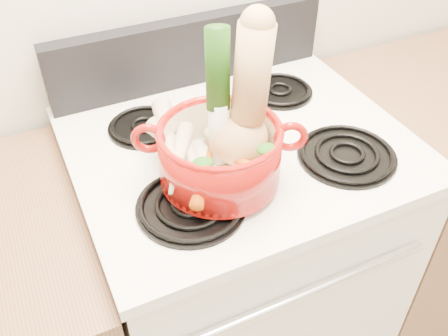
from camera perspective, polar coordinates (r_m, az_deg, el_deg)
name	(u,v)px	position (r m, az deg, el deg)	size (l,w,h in m)	color
stove_body	(236,270)	(1.53, 1.43, -11.56)	(0.76, 0.65, 0.92)	white
cooktop	(240,145)	(1.19, 1.80, 2.64)	(0.78, 0.67, 0.03)	white
control_backsplash	(190,51)	(1.36, -3.91, 13.18)	(0.76, 0.05, 0.18)	black
oven_handle	(310,292)	(1.10, 9.81, -13.81)	(0.02, 0.02, 0.60)	silver
burner_front_left	(191,205)	(1.01, -3.80, -4.21)	(0.22, 0.22, 0.02)	black
burner_front_right	(347,154)	(1.16, 13.87, 1.56)	(0.22, 0.22, 0.02)	black
burner_back_left	(144,126)	(1.23, -9.15, 4.81)	(0.17, 0.17, 0.02)	black
burner_back_right	(280,90)	(1.35, 6.42, 8.84)	(0.17, 0.17, 0.02)	black
dutch_oven	(220,154)	(1.01, -0.48, 1.61)	(0.25, 0.25, 0.12)	#950E09
pot_handle_left	(148,139)	(0.99, -8.66, 3.35)	(0.07, 0.07, 0.02)	#950E09
pot_handle_right	(291,137)	(1.00, 7.64, 3.58)	(0.07, 0.07, 0.02)	#950E09
squash	(242,98)	(0.97, 2.11, 7.97)	(0.12, 0.12, 0.30)	tan
leek	(219,97)	(0.97, -0.58, 8.08)	(0.05, 0.05, 0.30)	silver
ginger	(219,133)	(1.10, -0.53, 3.98)	(0.07, 0.05, 0.04)	tan
parsnip_0	(182,155)	(1.04, -4.84, 1.54)	(0.04, 0.04, 0.19)	beige
parsnip_1	(192,158)	(1.02, -3.65, 1.11)	(0.04, 0.04, 0.18)	beige
parsnip_2	(181,147)	(1.04, -4.98, 2.45)	(0.04, 0.04, 0.19)	beige
parsnip_3	(179,158)	(1.00, -5.21, 1.20)	(0.04, 0.04, 0.18)	beige
parsnip_4	(168,139)	(1.04, -6.43, 3.35)	(0.04, 0.04, 0.22)	beige
carrot_0	(207,170)	(1.00, -1.91, -0.25)	(0.03, 0.03, 0.15)	#BB5609
carrot_1	(201,182)	(0.97, -2.59, -1.62)	(0.03, 0.03, 0.13)	#D64F0A
carrot_2	(237,161)	(1.00, 1.50, 0.82)	(0.03, 0.03, 0.16)	#CA5B0A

